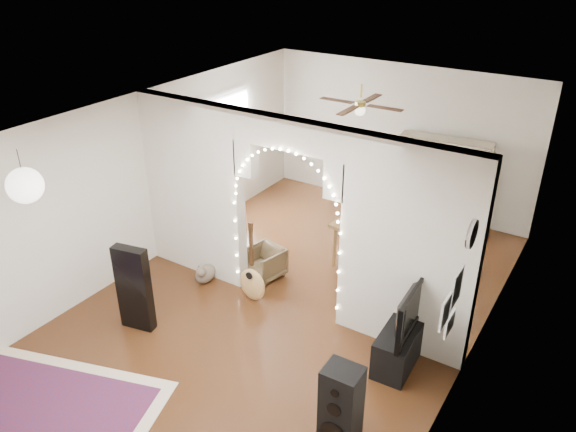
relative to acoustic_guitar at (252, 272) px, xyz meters
The scene contains 25 objects.
floor 0.70m from the acoustic_guitar, 28.40° to the left, with size 7.50×7.50×0.00m, color black.
ceiling 2.30m from the acoustic_guitar, 28.40° to the left, with size 5.00×7.50×0.02m, color white.
wall_back 4.12m from the acoustic_guitar, 83.41° to the left, with size 5.00×0.02×2.70m, color silver.
wall_front 3.64m from the acoustic_guitar, 82.47° to the right, with size 5.00×0.02×2.70m, color silver.
wall_left 2.24m from the acoustic_guitar, behind, with size 0.02×7.50×2.70m, color silver.
wall_right 3.10m from the acoustic_guitar, ahead, with size 0.02×7.50×2.70m, color silver.
divider_wall 1.10m from the acoustic_guitar, 28.40° to the left, with size 5.00×0.20×2.70m.
fairy_lights 1.19m from the acoustic_guitar, 14.55° to the left, with size 1.64×0.04×1.60m, color #FFEABF, non-canonical shape.
window 3.05m from the acoustic_guitar, 134.40° to the left, with size 0.04×1.20×1.40m, color white.
wall_clock 3.39m from the acoustic_guitar, ahead, with size 0.31×0.31×0.03m, color white.
picture_frames 3.21m from the acoustic_guitar, 14.30° to the right, with size 0.02×0.50×0.70m, color white, non-canonical shape.
paper_lantern 3.15m from the acoustic_guitar, 123.77° to the right, with size 0.40×0.40×0.40m, color white.
ceiling_fan 3.01m from the acoustic_guitar, 78.39° to the left, with size 1.10×1.10×0.30m, color gold, non-canonical shape.
area_rug 3.26m from the acoustic_guitar, 102.98° to the right, with size 2.62×1.96×0.02m, color maroon.
guitar_case 1.61m from the acoustic_guitar, 125.45° to the right, with size 0.46×0.15×1.20m, color black.
acoustic_guitar is the anchor object (origin of this frame).
tabby_cat 0.92m from the acoustic_guitar, behind, with size 0.36×0.56×0.37m.
floor_speaker 2.72m from the acoustic_guitar, 35.28° to the right, with size 0.38×0.34×0.96m.
media_console 2.28m from the acoustic_guitar, ahead, with size 0.40×1.00×0.50m, color black.
tv 2.29m from the acoustic_guitar, ahead, with size 1.07×0.14×0.62m, color black.
bookcase 3.99m from the acoustic_guitar, 69.25° to the left, with size 1.55×0.39×1.59m, color #C3AB8D.
dining_table 2.00m from the acoustic_guitar, 55.91° to the left, with size 1.30×0.97×0.76m.
flower_vase 2.03m from the acoustic_guitar, 55.91° to the left, with size 0.18×0.18×0.19m, color silver.
dining_chair_left 0.67m from the acoustic_guitar, 109.30° to the left, with size 0.51×0.53×0.48m, color #4E3E27.
dining_chair_right 2.85m from the acoustic_guitar, 55.95° to the left, with size 0.50×0.51×0.47m, color #4E3E27.
Camera 1 is at (3.52, -5.59, 4.72)m, focal length 35.00 mm.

